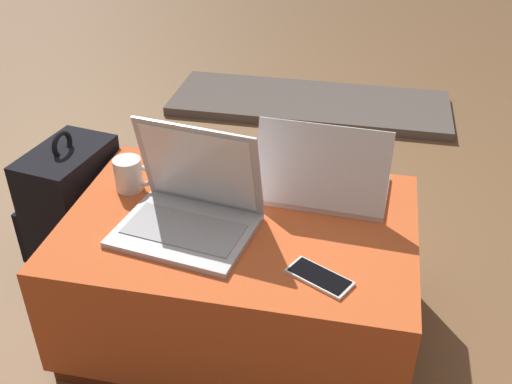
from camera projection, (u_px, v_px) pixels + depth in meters
name	position (u px, v px, depth m)	size (l,w,h in m)	color
ground_plane	(242.00, 324.00, 1.79)	(14.00, 14.00, 0.00)	brown
ottoman	(241.00, 275.00, 1.69)	(0.93, 0.64, 0.38)	maroon
laptop_near	(190.00, 208.00, 1.53)	(0.37, 0.31, 0.27)	#B7B7BC
laptop_far	(323.00, 181.00, 1.65)	(0.36, 0.25, 0.24)	silver
cell_phone	(319.00, 277.00, 1.38)	(0.17, 0.13, 0.01)	white
backpack	(72.00, 209.00, 1.94)	(0.29, 0.33, 0.49)	black
coffee_mug	(130.00, 174.00, 1.69)	(0.12, 0.08, 0.10)	white
fireplace_hearth	(310.00, 103.00, 3.06)	(1.40, 0.50, 0.04)	#564C47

